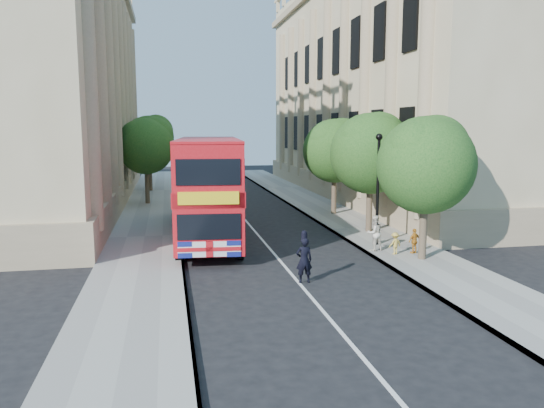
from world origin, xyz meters
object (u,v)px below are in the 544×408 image
police_constable (304,260)px  lamp_post (378,194)px  box_van (196,197)px  woman_pedestrian (374,233)px  double_decker_bus (209,186)px

police_constable → lamp_post: bearing=-135.2°
lamp_post → box_van: 11.60m
woman_pedestrian → lamp_post: bearing=-129.7°
box_van → police_constable: size_ratio=3.20×
lamp_post → police_constable: bearing=-133.9°
double_decker_bus → police_constable: (2.77, -7.67, -1.89)m
lamp_post → woman_pedestrian: 2.09m
double_decker_bus → woman_pedestrian: 8.18m
double_decker_bus → woman_pedestrian: double_decker_bus is taller
police_constable → box_van: bearing=-78.3°
box_van → lamp_post: bearing=-45.2°
lamp_post → police_constable: (-4.81, -5.00, -1.68)m
lamp_post → double_decker_bus: bearing=160.6°
double_decker_bus → box_van: double_decker_bus is taller
double_decker_bus → box_van: 5.91m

